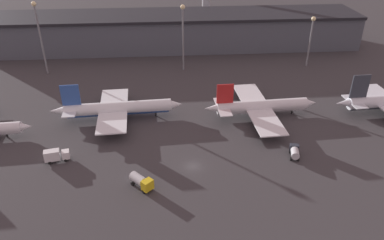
% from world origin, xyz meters
% --- Properties ---
extents(ground, '(600.00, 600.00, 0.00)m').
position_xyz_m(ground, '(0.00, 0.00, 0.00)').
color(ground, '#383538').
extents(terminal_building, '(166.32, 26.31, 15.57)m').
position_xyz_m(terminal_building, '(0.00, 93.71, 7.83)').
color(terminal_building, '#4C515B').
rests_on(terminal_building, ground).
extents(airplane_1, '(40.41, 29.33, 12.23)m').
position_xyz_m(airplane_1, '(-21.37, 26.57, 3.49)').
color(airplane_1, white).
rests_on(airplane_1, ground).
extents(airplane_2, '(36.14, 34.64, 11.55)m').
position_xyz_m(airplane_2, '(23.30, 24.86, 3.28)').
color(airplane_2, silver).
rests_on(airplane_2, ground).
extents(service_vehicle_0, '(6.02, 6.25, 3.17)m').
position_xyz_m(service_vehicle_0, '(-12.71, -7.24, 1.81)').
color(service_vehicle_0, gold).
rests_on(service_vehicle_0, ground).
extents(service_vehicle_1, '(3.33, 5.33, 2.79)m').
position_xyz_m(service_vehicle_1, '(27.10, 2.02, 1.63)').
color(service_vehicle_1, '#282D38').
rests_on(service_vehicle_1, ground).
extents(service_vehicle_2, '(6.51, 3.31, 3.45)m').
position_xyz_m(service_vehicle_2, '(-35.15, 4.91, 1.91)').
color(service_vehicle_2, white).
rests_on(service_vehicle_2, ground).
extents(lamp_post_0, '(1.80, 1.80, 28.01)m').
position_xyz_m(lamp_post_0, '(-52.56, 65.39, 17.55)').
color(lamp_post_0, slate).
rests_on(lamp_post_0, ground).
extents(lamp_post_1, '(1.80, 1.80, 25.94)m').
position_xyz_m(lamp_post_1, '(1.44, 65.39, 16.42)').
color(lamp_post_1, slate).
rests_on(lamp_post_1, ground).
extents(lamp_post_2, '(1.80, 1.80, 20.46)m').
position_xyz_m(lamp_post_2, '(52.64, 65.39, 13.37)').
color(lamp_post_2, slate).
rests_on(lamp_post_2, ground).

